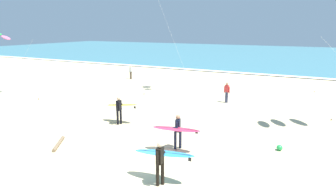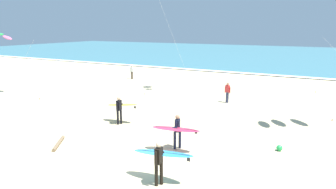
{
  "view_description": "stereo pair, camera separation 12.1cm",
  "coord_description": "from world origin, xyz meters",
  "px_view_note": "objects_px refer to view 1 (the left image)",
  "views": [
    {
      "loc": [
        7.06,
        -10.08,
        5.73
      ],
      "look_at": [
        -0.25,
        4.12,
        2.07
      ],
      "focal_mm": 31.4,
      "sensor_mm": 36.0,
      "label": 1
    },
    {
      "loc": [
        7.17,
        -10.02,
        5.73
      ],
      "look_at": [
        -0.25,
        4.12,
        2.07
      ],
      "focal_mm": 31.4,
      "sensor_mm": 36.0,
      "label": 2
    }
  ],
  "objects_px": {
    "beach_ball": "(280,148)",
    "driftwood_log": "(59,144)",
    "surfer_lead": "(177,129)",
    "bystander_red_top": "(227,92)",
    "bystander_white_top": "(131,72)",
    "surfer_trailing": "(162,157)",
    "surfer_third": "(120,107)"
  },
  "relations": [
    {
      "from": "surfer_trailing",
      "to": "surfer_lead",
      "type": "bearing_deg",
      "value": 105.09
    },
    {
      "from": "surfer_third",
      "to": "bystander_red_top",
      "type": "bearing_deg",
      "value": 61.72
    },
    {
      "from": "beach_ball",
      "to": "surfer_lead",
      "type": "bearing_deg",
      "value": -153.44
    },
    {
      "from": "surfer_trailing",
      "to": "surfer_third",
      "type": "bearing_deg",
      "value": 138.04
    },
    {
      "from": "bystander_white_top",
      "to": "surfer_trailing",
      "type": "bearing_deg",
      "value": -52.82
    },
    {
      "from": "bystander_white_top",
      "to": "bystander_red_top",
      "type": "height_order",
      "value": "same"
    },
    {
      "from": "bystander_red_top",
      "to": "driftwood_log",
      "type": "bearing_deg",
      "value": -112.38
    },
    {
      "from": "bystander_red_top",
      "to": "surfer_lead",
      "type": "bearing_deg",
      "value": -87.18
    },
    {
      "from": "surfer_lead",
      "to": "bystander_red_top",
      "type": "distance_m",
      "value": 9.98
    },
    {
      "from": "surfer_lead",
      "to": "bystander_white_top",
      "type": "xyz_separation_m",
      "value": [
        -13.14,
        15.4,
        -0.24
      ]
    },
    {
      "from": "bystander_red_top",
      "to": "beach_ball",
      "type": "height_order",
      "value": "bystander_red_top"
    },
    {
      "from": "surfer_third",
      "to": "bystander_white_top",
      "type": "distance_m",
      "value": 15.78
    },
    {
      "from": "surfer_third",
      "to": "bystander_white_top",
      "type": "xyz_separation_m",
      "value": [
        -8.37,
        13.38,
        -0.23
      ]
    },
    {
      "from": "surfer_third",
      "to": "driftwood_log",
      "type": "bearing_deg",
      "value": -99.81
    },
    {
      "from": "bystander_white_top",
      "to": "driftwood_log",
      "type": "xyz_separation_m",
      "value": [
        7.65,
        -17.57,
        -0.73
      ]
    },
    {
      "from": "bystander_white_top",
      "to": "surfer_lead",
      "type": "bearing_deg",
      "value": -49.52
    },
    {
      "from": "surfer_lead",
      "to": "beach_ball",
      "type": "bearing_deg",
      "value": 26.56
    },
    {
      "from": "beach_ball",
      "to": "bystander_white_top",
      "type": "bearing_deg",
      "value": 142.97
    },
    {
      "from": "driftwood_log",
      "to": "beach_ball",
      "type": "bearing_deg",
      "value": 23.85
    },
    {
      "from": "bystander_white_top",
      "to": "bystander_red_top",
      "type": "relative_size",
      "value": 1.0
    },
    {
      "from": "driftwood_log",
      "to": "bystander_white_top",
      "type": "bearing_deg",
      "value": 113.52
    },
    {
      "from": "surfer_lead",
      "to": "bystander_white_top",
      "type": "bearing_deg",
      "value": 130.48
    },
    {
      "from": "beach_ball",
      "to": "driftwood_log",
      "type": "bearing_deg",
      "value": -156.15
    },
    {
      "from": "bystander_white_top",
      "to": "bystander_red_top",
      "type": "xyz_separation_m",
      "value": [
        12.65,
        -5.43,
        0.0
      ]
    },
    {
      "from": "beach_ball",
      "to": "surfer_trailing",
      "type": "bearing_deg",
      "value": -124.56
    },
    {
      "from": "surfer_third",
      "to": "beach_ball",
      "type": "height_order",
      "value": "surfer_third"
    },
    {
      "from": "bystander_red_top",
      "to": "driftwood_log",
      "type": "xyz_separation_m",
      "value": [
        -5.0,
        -12.15,
        -0.73
      ]
    },
    {
      "from": "bystander_white_top",
      "to": "beach_ball",
      "type": "distance_m",
      "value": 21.95
    },
    {
      "from": "surfer_lead",
      "to": "bystander_white_top",
      "type": "distance_m",
      "value": 20.24
    },
    {
      "from": "surfer_trailing",
      "to": "driftwood_log",
      "type": "relative_size",
      "value": 1.41
    },
    {
      "from": "driftwood_log",
      "to": "surfer_third",
      "type": "bearing_deg",
      "value": 80.19
    },
    {
      "from": "surfer_lead",
      "to": "surfer_third",
      "type": "bearing_deg",
      "value": 157.02
    }
  ]
}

